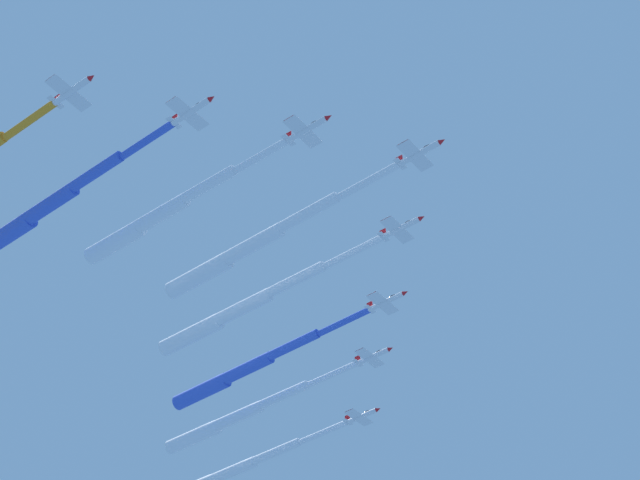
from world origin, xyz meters
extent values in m
cylinder|color=silver|center=(-6.88, -27.47, 187.84)|extent=(1.40, 9.02, 1.20)
cone|color=red|center=(-6.77, -32.52, 187.84)|extent=(1.17, 1.32, 1.14)
cylinder|color=black|center=(-6.98, -22.73, 187.84)|extent=(0.91, 0.62, 0.90)
ellipsoid|color=black|center=(-6.88, -29.46, 188.31)|extent=(0.86, 1.92, 0.75)
cube|color=silver|center=(-6.88, -26.93, 187.79)|extent=(8.43, 2.88, 0.92)
cube|color=red|center=(-3.06, -26.85, 188.22)|extent=(0.76, 2.31, 0.16)
cube|color=red|center=(-10.72, -27.02, 187.50)|extent=(0.76, 2.31, 0.16)
cube|color=silver|center=(-6.96, -23.70, 187.84)|extent=(3.22, 1.17, 0.40)
cube|color=red|center=(-7.05, -23.70, 188.79)|extent=(0.33, 1.41, 1.90)
cylinder|color=white|center=(-7.14, -15.63, 187.84)|extent=(1.87, 15.66, 1.52)
cylinder|color=white|center=(-7.73, -2.05, 187.81)|extent=(2.63, 15.68, 2.29)
cylinder|color=white|center=(-7.62, 11.55, 187.85)|extent=(3.39, 15.69, 3.05)
cylinder|color=white|center=(-7.48, 25.15, 187.89)|extent=(4.15, 15.71, 3.81)
cylinder|color=silver|center=(7.93, -13.45, 189.55)|extent=(1.47, 9.03, 1.18)
cone|color=red|center=(8.09, -18.49, 189.55)|extent=(1.17, 1.34, 1.12)
cylinder|color=black|center=(7.77, -8.70, 189.55)|extent=(0.91, 0.63, 0.89)
ellipsoid|color=black|center=(7.96, -15.43, 190.02)|extent=(0.87, 1.93, 0.74)
cube|color=silver|center=(7.91, -12.91, 189.50)|extent=(8.47, 2.97, 0.80)
cube|color=red|center=(11.75, -12.78, 189.87)|extent=(0.78, 2.32, 0.15)
cube|color=red|center=(4.07, -13.03, 189.27)|extent=(0.78, 2.32, 0.15)
cube|color=silver|center=(7.81, -9.67, 189.55)|extent=(3.23, 1.20, 0.35)
cube|color=red|center=(7.73, -9.67, 190.50)|extent=(0.31, 1.41, 1.90)
cylinder|color=white|center=(7.54, -1.34, 189.55)|extent=(2.03, 16.28, 1.51)
cylinder|color=white|center=(6.78, 12.76, 189.53)|extent=(2.78, 16.30, 2.26)
cylinder|color=white|center=(6.73, 26.88, 189.56)|extent=(3.54, 16.32, 3.01)
cylinder|color=white|center=(6.72, 41.01, 189.60)|extent=(4.29, 16.35, 3.76)
cylinder|color=silver|center=(-22.38, -14.22, 189.55)|extent=(1.52, 9.04, 1.21)
cone|color=red|center=(-22.21, -19.27, 189.55)|extent=(1.19, 1.34, 1.15)
cylinder|color=black|center=(-22.55, -9.48, 189.55)|extent=(0.92, 0.63, 0.90)
ellipsoid|color=black|center=(-22.36, -16.20, 190.01)|extent=(0.89, 1.93, 0.75)
cube|color=silver|center=(-22.40, -13.68, 189.50)|extent=(8.46, 2.99, 0.99)
cube|color=red|center=(-18.58, -13.55, 189.96)|extent=(0.79, 2.32, 0.17)
cube|color=red|center=(-26.23, -13.82, 189.18)|extent=(0.79, 2.32, 0.17)
cube|color=silver|center=(-22.52, -10.45, 189.55)|extent=(3.23, 1.21, 0.42)
cube|color=red|center=(-22.61, -10.45, 190.49)|extent=(0.36, 1.41, 1.90)
cylinder|color=white|center=(-22.77, -3.17, 189.55)|extent=(2.02, 13.88, 1.53)
cylinder|color=white|center=(-23.49, 8.84, 189.52)|extent=(2.78, 13.91, 2.30)
cylinder|color=white|center=(-23.50, 20.88, 189.56)|extent=(3.55, 13.93, 3.07)
cylinder|color=white|center=(-23.48, 32.92, 189.60)|extent=(4.32, 13.96, 3.83)
cylinder|color=silver|center=(22.73, 0.58, 188.34)|extent=(1.35, 9.02, 1.17)
cone|color=red|center=(22.83, -4.46, 188.34)|extent=(1.14, 1.32, 1.12)
cylinder|color=black|center=(22.64, 5.33, 188.34)|extent=(0.89, 0.62, 0.88)
ellipsoid|color=black|center=(22.74, -1.40, 188.80)|extent=(0.84, 1.92, 0.73)
cube|color=silver|center=(22.73, 1.12, 188.29)|extent=(8.44, 2.86, 0.73)
cube|color=red|center=(26.56, 1.20, 188.63)|extent=(0.75, 2.31, 0.15)
cube|color=red|center=(18.88, 1.05, 188.09)|extent=(0.75, 2.31, 0.15)
cube|color=silver|center=(22.66, 4.36, 188.34)|extent=(3.22, 1.16, 0.32)
cube|color=red|center=(22.59, 4.36, 189.29)|extent=(0.28, 1.40, 1.90)
cylinder|color=blue|center=(22.51, 12.28, 188.34)|extent=(1.79, 15.33, 1.49)
cylinder|color=blue|center=(21.95, 25.58, 188.32)|extent=(2.54, 15.34, 2.24)
cylinder|color=blue|center=(22.11, 38.89, 188.35)|extent=(3.28, 15.36, 2.99)
cylinder|color=blue|center=(22.29, 52.20, 188.38)|extent=(4.03, 15.37, 3.74)
cylinder|color=silver|center=(-37.89, -0.97, 189.46)|extent=(1.32, 9.02, 1.20)
cone|color=red|center=(-37.82, -6.02, 189.46)|extent=(1.16, 1.32, 1.14)
cylinder|color=black|center=(-37.96, 3.78, 189.46)|extent=(0.91, 0.61, 0.90)
ellipsoid|color=black|center=(-37.90, -2.95, 189.92)|extent=(0.85, 1.91, 0.75)
cube|color=silver|center=(-37.89, -0.43, 189.41)|extent=(8.41, 2.82, 0.92)
cube|color=red|center=(-34.07, -0.38, 189.83)|extent=(0.74, 2.31, 0.16)
cube|color=red|center=(-41.73, -0.49, 189.12)|extent=(0.74, 2.31, 0.16)
cube|color=silver|center=(-37.94, 2.81, 189.46)|extent=(3.21, 1.15, 0.40)
cube|color=red|center=(-38.03, 2.80, 190.40)|extent=(0.32, 1.40, 1.90)
cylinder|color=blue|center=(-38.05, 10.38, 189.46)|extent=(1.73, 14.52, 1.52)
cylinder|color=blue|center=(-38.53, 22.98, 189.43)|extent=(2.49, 14.53, 2.29)
cylinder|color=blue|center=(-38.30, 35.59, 189.47)|extent=(3.25, 14.54, 3.05)
cylinder|color=blue|center=(-38.04, 48.20, 189.51)|extent=(4.01, 14.55, 3.81)
cylinder|color=silver|center=(37.54, 14.61, 189.79)|extent=(1.46, 9.03, 1.19)
cone|color=red|center=(37.69, 9.57, 189.79)|extent=(1.17, 1.33, 1.13)
cylinder|color=black|center=(37.39, 19.36, 189.79)|extent=(0.91, 0.63, 0.89)
ellipsoid|color=black|center=(37.56, 12.63, 190.26)|extent=(0.87, 1.92, 0.74)
cube|color=silver|center=(37.53, 15.15, 189.74)|extent=(8.46, 2.96, 0.83)
cube|color=red|center=(41.36, 15.27, 190.13)|extent=(0.78, 2.32, 0.16)
cube|color=red|center=(33.68, 15.04, 189.50)|extent=(0.78, 2.32, 0.16)
cube|color=silver|center=(37.42, 18.39, 189.79)|extent=(3.23, 1.20, 0.36)
cube|color=red|center=(37.34, 18.39, 190.74)|extent=(0.32, 1.41, 1.90)
cylinder|color=white|center=(37.17, 26.62, 189.79)|extent=(2.00, 16.05, 1.51)
cylinder|color=white|center=(36.45, 40.52, 189.77)|extent=(2.75, 16.07, 2.26)
cylinder|color=white|center=(36.43, 54.45, 189.80)|extent=(3.51, 16.09, 3.02)
cylinder|color=white|center=(36.44, 68.38, 189.84)|extent=(4.26, 16.12, 3.77)
cylinder|color=silver|center=(-53.40, 12.28, 189.92)|extent=(1.38, 9.03, 1.15)
cone|color=red|center=(-53.27, 7.23, 189.92)|extent=(1.13, 1.33, 1.09)
cylinder|color=black|center=(-53.51, 17.02, 189.92)|extent=(0.88, 0.62, 0.86)
ellipsoid|color=black|center=(-53.37, 10.30, 190.39)|extent=(0.84, 1.92, 0.72)
cube|color=silver|center=(-53.41, 12.82, 189.87)|extent=(8.46, 2.91, 0.54)
cube|color=red|center=(-49.57, 12.91, 190.13)|extent=(0.76, 2.32, 0.13)
cube|color=red|center=(-57.25, 12.72, 189.76)|extent=(0.76, 2.32, 0.13)
cube|color=silver|center=(-53.49, 16.06, 189.92)|extent=(3.23, 1.18, 0.25)
cube|color=red|center=(-53.54, 16.05, 190.87)|extent=(0.25, 1.40, 1.90)
cylinder|color=orange|center=(-53.68, 23.77, 189.92)|extent=(1.84, 14.86, 1.47)
cylinder|color=silver|center=(52.34, 28.64, 187.72)|extent=(1.35, 9.02, 1.19)
cone|color=red|center=(52.44, 23.59, 187.72)|extent=(1.15, 1.32, 1.13)
cylinder|color=black|center=(52.26, 33.39, 187.72)|extent=(0.90, 0.62, 0.89)
ellipsoid|color=black|center=(52.34, 26.66, 188.19)|extent=(0.85, 1.91, 0.74)
cube|color=silver|center=(52.34, 29.18, 187.67)|extent=(8.43, 2.85, 0.83)
cube|color=red|center=(56.17, 29.25, 188.06)|extent=(0.75, 2.31, 0.16)
cube|color=red|center=(48.50, 29.11, 187.43)|extent=(0.75, 2.31, 0.16)
cube|color=silver|center=(52.27, 32.42, 187.72)|extent=(3.22, 1.16, 0.36)
cube|color=red|center=(52.20, 32.42, 188.67)|extent=(0.30, 1.40, 1.90)
cylinder|color=white|center=(52.12, 40.89, 187.72)|extent=(1.82, 16.59, 1.51)
cylinder|color=white|center=(51.55, 55.29, 187.70)|extent=(2.57, 16.61, 2.26)
cylinder|color=white|center=(51.70, 69.70, 187.73)|extent=(3.33, 16.62, 3.02)
camera|label=1|loc=(-105.32, -82.31, 55.81)|focal=54.30mm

